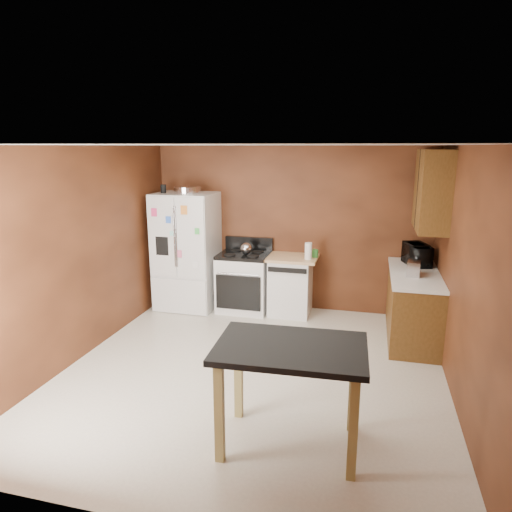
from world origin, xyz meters
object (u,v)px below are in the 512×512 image
at_px(green_canister, 315,253).
at_px(island, 290,361).
at_px(refrigerator, 187,251).
at_px(gas_range, 244,281).
at_px(pen_cup, 163,189).
at_px(dishwasher, 291,285).
at_px(microwave, 417,255).
at_px(kettle, 246,249).
at_px(toaster, 414,268).
at_px(roasting_pan, 187,190).
at_px(paper_towel, 308,251).

distance_m(green_canister, island, 3.18).
bearing_deg(refrigerator, gas_range, 3.81).
relative_size(pen_cup, island, 0.10).
height_order(green_canister, dishwasher, green_canister).
bearing_deg(dishwasher, microwave, -3.00).
height_order(kettle, toaster, toaster).
bearing_deg(pen_cup, island, -50.01).
bearing_deg(roasting_pan, paper_towel, 0.46).
height_order(microwave, dishwasher, microwave).
xyz_separation_m(roasting_pan, microwave, (3.33, 0.02, -0.82)).
xyz_separation_m(kettle, microwave, (2.44, -0.03, 0.04)).
distance_m(pen_cup, gas_range, 1.86).
distance_m(kettle, green_canister, 1.03).
distance_m(green_canister, refrigerator, 1.98).
bearing_deg(island, dishwasher, 99.90).
bearing_deg(green_canister, dishwasher, -171.38).
height_order(gas_range, dishwasher, gas_range).
bearing_deg(green_canister, microwave, -5.81).
relative_size(paper_towel, refrigerator, 0.14).
bearing_deg(dishwasher, refrigerator, -177.01).
distance_m(green_canister, toaster, 1.51).
relative_size(pen_cup, toaster, 0.49).
relative_size(pen_cup, green_canister, 1.10).
distance_m(paper_towel, gas_range, 1.13).
xyz_separation_m(paper_towel, gas_range, (-0.99, 0.08, -0.55)).
bearing_deg(paper_towel, refrigerator, 179.50).
bearing_deg(pen_cup, toaster, -7.79).
distance_m(kettle, dishwasher, 0.87).
xyz_separation_m(roasting_pan, toaster, (3.25, -0.54, -0.86)).
bearing_deg(kettle, pen_cup, -175.56).
relative_size(roasting_pan, dishwasher, 0.45).
distance_m(kettle, toaster, 2.43).
xyz_separation_m(pen_cup, toaster, (3.62, -0.50, -0.87)).
bearing_deg(refrigerator, kettle, 1.43).
bearing_deg(dishwasher, island, -80.10).
bearing_deg(gas_range, roasting_pan, -173.82).
height_order(kettle, island, kettle).
relative_size(toaster, dishwasher, 0.29).
relative_size(paper_towel, island, 0.19).
bearing_deg(dishwasher, green_canister, 8.62).
xyz_separation_m(toaster, dishwasher, (-1.68, 0.65, -0.54)).
relative_size(green_canister, microwave, 0.24).
bearing_deg(roasting_pan, pen_cup, -173.37).
relative_size(microwave, dishwasher, 0.54).
xyz_separation_m(gas_range, dishwasher, (0.72, 0.02, -0.01)).
bearing_deg(dishwasher, toaster, -21.30).
bearing_deg(dishwasher, pen_cup, -175.30).
bearing_deg(roasting_pan, island, -54.87).
height_order(pen_cup, dishwasher, pen_cup).
relative_size(green_canister, dishwasher, 0.13).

